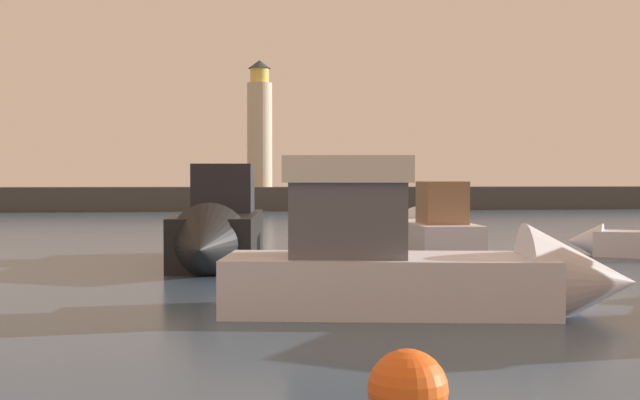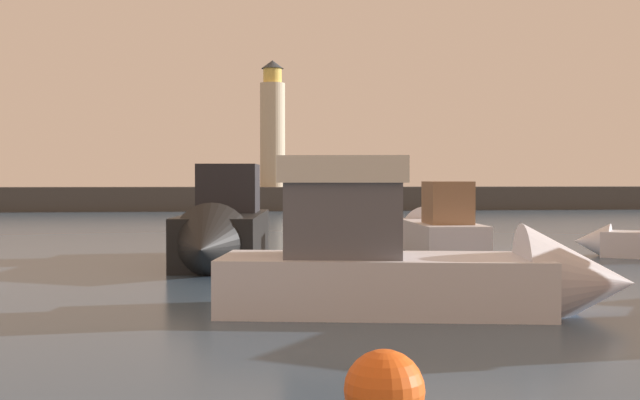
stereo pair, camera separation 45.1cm
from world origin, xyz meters
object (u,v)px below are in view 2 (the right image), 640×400
Objects in this scene: lighthouse at (273,127)px; mooring_buoy at (384,390)px; motorboat_3 at (436,230)px; motorboat_0 at (221,232)px; motorboat_4 at (434,265)px.

mooring_buoy is (-2.20, -62.12, -6.91)m from lighthouse.
motorboat_0 is at bearing -154.11° from motorboat_3.
mooring_buoy is at bearing -83.56° from motorboat_0.
motorboat_3 is at bearing 75.00° from motorboat_4.
mooring_buoy is (1.92, -17.03, -0.63)m from motorboat_0.
motorboat_3 is at bearing -84.56° from lighthouse.
motorboat_0 is 17.15m from mooring_buoy.
lighthouse is 62.55m from mooring_buoy.
motorboat_3 is at bearing 73.70° from mooring_buoy.
mooring_buoy is at bearing -106.30° from motorboat_3.
lighthouse reaches higher than mooring_buoy.
motorboat_0 reaches higher than mooring_buoy.
lighthouse is at bearing 90.33° from motorboat_4.
lighthouse reaches higher than motorboat_4.
motorboat_0 is 1.23× the size of motorboat_3.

